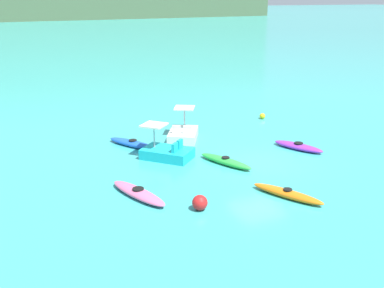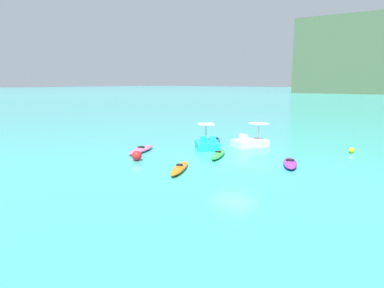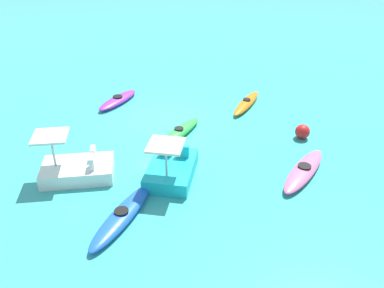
# 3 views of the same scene
# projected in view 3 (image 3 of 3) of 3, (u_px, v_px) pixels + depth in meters

# --- Properties ---
(ground_plane) EXTENTS (600.00, 600.00, 0.00)m
(ground_plane) POSITION_uv_depth(u_px,v_px,m) (168.00, 119.00, 17.71)
(ground_plane) COLOR #38ADA8
(kayak_blue) EXTENTS (2.27, 3.15, 0.37)m
(kayak_blue) POSITION_uv_depth(u_px,v_px,m) (122.00, 216.00, 11.68)
(kayak_blue) COLOR blue
(kayak_blue) RESTS_ON ground_plane
(kayak_green) EXTENTS (1.75, 3.02, 0.37)m
(kayak_green) POSITION_uv_depth(u_px,v_px,m) (179.00, 132.00, 16.26)
(kayak_green) COLOR green
(kayak_green) RESTS_ON ground_plane
(kayak_pink) EXTENTS (1.78, 3.30, 0.37)m
(kayak_pink) POSITION_uv_depth(u_px,v_px,m) (304.00, 170.00, 13.80)
(kayak_pink) COLOR pink
(kayak_pink) RESTS_ON ground_plane
(kayak_orange) EXTENTS (1.91, 3.00, 0.37)m
(kayak_orange) POSITION_uv_depth(u_px,v_px,m) (247.00, 103.00, 18.88)
(kayak_orange) COLOR orange
(kayak_orange) RESTS_ON ground_plane
(kayak_purple) EXTENTS (1.86, 2.80, 0.37)m
(kayak_purple) POSITION_uv_depth(u_px,v_px,m) (118.00, 100.00, 19.19)
(kayak_purple) COLOR purple
(kayak_purple) RESTS_ON ground_plane
(pedal_boat_cyan) EXTENTS (2.74, 2.77, 1.68)m
(pedal_boat_cyan) POSITION_uv_depth(u_px,v_px,m) (171.00, 168.00, 13.59)
(pedal_boat_cyan) COLOR #19B7C6
(pedal_boat_cyan) RESTS_ON ground_plane
(pedal_boat_white) EXTENTS (2.48, 2.83, 1.68)m
(pedal_boat_white) POSITION_uv_depth(u_px,v_px,m) (77.00, 168.00, 13.60)
(pedal_boat_white) COLOR white
(pedal_boat_white) RESTS_ON ground_plane
(buoy_red) EXTENTS (0.59, 0.59, 0.59)m
(buoy_red) POSITION_uv_depth(u_px,v_px,m) (302.00, 132.00, 16.04)
(buoy_red) COLOR red
(buoy_red) RESTS_ON ground_plane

